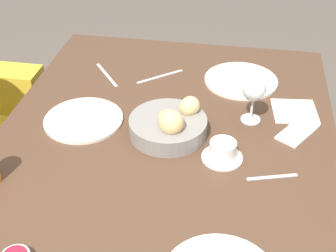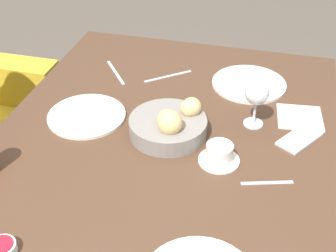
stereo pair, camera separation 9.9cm
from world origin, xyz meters
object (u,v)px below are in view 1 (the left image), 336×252
Objects in this scene: bread_basket at (170,124)px; cell_phone at (297,132)px; plate_near_right at (241,80)px; spoon_coffee at (272,177)px; wine_glass at (254,91)px; knife_silver at (107,75)px; napkin at (295,111)px; plate_far_center at (84,120)px; coffee_cup at (223,151)px; fork_silver at (160,77)px.

bread_basket is 1.46× the size of cell_phone.
plate_near_right is (0.36, -0.20, -0.03)m from bread_basket.
spoon_coffee is 0.85× the size of cell_phone.
spoon_coffee is 0.24m from cell_phone.
wine_glass reaches higher than knife_silver.
bread_basket is 1.52× the size of napkin.
plate_far_center is 2.12× the size of coffee_cup.
napkin is at bearing -75.86° from plate_far_center.
plate_near_right is 0.50m from knife_silver.
napkin is at bearing -62.86° from wine_glass.
spoon_coffee is 0.35m from napkin.
coffee_cup is at bearing -148.75° from fork_silver.
bread_basket is 0.94× the size of plate_far_center.
plate_near_right is 0.30m from fork_silver.
plate_near_right is 0.27m from wine_glass.
napkin reaches higher than fork_silver.
knife_silver is at bearing 96.23° from fork_silver.
plate_near_right is 2.23× the size of coffee_cup.
napkin is 0.12m from cell_phone.
wine_glass is at bearing -79.72° from plate_far_center.
plate_far_center reaches higher than fork_silver.
napkin is (-0.17, -0.19, -0.00)m from plate_near_right.
plate_far_center is at bearing 100.28° from wine_glass.
coffee_cup is at bearing -118.38° from bread_basket.
cell_phone is at bearing -147.11° from plate_near_right.
wine_glass reaches higher than plate_far_center.
plate_far_center is at bearing 73.96° from spoon_coffee.
coffee_cup is 0.73× the size of cell_phone.
wine_glass is 1.00× the size of fork_silver.
napkin is at bearing -12.64° from spoon_coffee.
spoon_coffee is (-0.52, -0.11, -0.00)m from plate_near_right.
napkin is at bearing 1.05° from cell_phone.
plate_near_right reaches higher than knife_silver.
plate_far_center is 1.81× the size of spoon_coffee.
plate_near_right is at bearing -29.21° from bread_basket.
bread_basket is 1.71× the size of spoon_coffee.
knife_silver is at bearing 42.49° from bread_basket.
bread_basket is 0.28m from wine_glass.
plate_near_right is 1.90× the size of spoon_coffee.
coffee_cup is at bearing 175.63° from plate_near_right.
plate_near_right is at bearing -4.37° from coffee_cup.
napkin is (-0.15, -0.49, 0.00)m from fork_silver.
spoon_coffee is at bearing 160.37° from cell_phone.
napkin is (0.19, -0.39, -0.04)m from bread_basket.
bread_basket is 2.01× the size of coffee_cup.
knife_silver is 0.74m from cell_phone.
fork_silver is (-0.02, 0.30, -0.00)m from plate_near_right.
bread_basket is 0.35m from spoon_coffee.
fork_silver is 0.51m from napkin.
napkin is at bearing -132.38° from plate_near_right.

